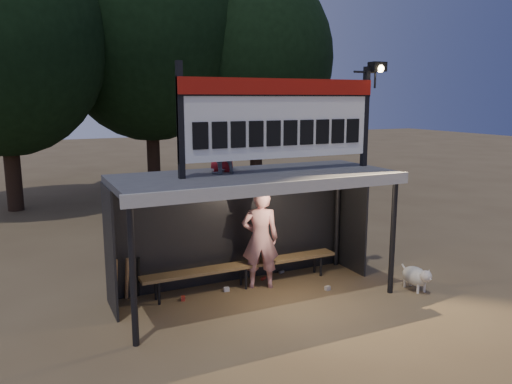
% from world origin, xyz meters
% --- Properties ---
extents(ground, '(80.00, 80.00, 0.00)m').
position_xyz_m(ground, '(0.00, 0.00, 0.00)').
color(ground, brown).
rests_on(ground, ground).
extents(player, '(0.83, 0.69, 1.95)m').
position_xyz_m(player, '(0.30, 0.42, 0.98)').
color(player, white).
rests_on(player, ground).
extents(child_a, '(0.56, 0.45, 1.08)m').
position_xyz_m(child_a, '(-0.58, 0.25, 2.86)').
color(child_a, slate).
rests_on(child_a, dugout_shelter).
extents(child_b, '(0.64, 0.58, 1.09)m').
position_xyz_m(child_b, '(-0.44, 0.49, 2.87)').
color(child_b, '#B31B22').
rests_on(child_b, dugout_shelter).
extents(dugout_shelter, '(5.10, 2.08, 2.32)m').
position_xyz_m(dugout_shelter, '(0.00, 0.24, 1.85)').
color(dugout_shelter, '#3D3D40').
rests_on(dugout_shelter, ground).
extents(scoreboard_assembly, '(4.10, 0.27, 1.99)m').
position_xyz_m(scoreboard_assembly, '(0.56, -0.01, 3.32)').
color(scoreboard_assembly, black).
rests_on(scoreboard_assembly, dugout_shelter).
extents(bench, '(4.00, 0.35, 0.48)m').
position_xyz_m(bench, '(0.00, 0.55, 0.43)').
color(bench, olive).
rests_on(bench, ground).
extents(tree_left, '(6.46, 6.46, 9.27)m').
position_xyz_m(tree_left, '(-4.00, 10.00, 5.51)').
color(tree_left, '#301F15').
rests_on(tree_left, ground).
extents(tree_mid, '(7.22, 7.22, 10.36)m').
position_xyz_m(tree_mid, '(1.00, 11.50, 6.17)').
color(tree_mid, '#301F15').
rests_on(tree_mid, ground).
extents(tree_right, '(6.08, 6.08, 8.72)m').
position_xyz_m(tree_right, '(5.00, 10.50, 5.19)').
color(tree_right, black).
rests_on(tree_right, ground).
extents(dog, '(0.36, 0.81, 0.49)m').
position_xyz_m(dog, '(2.92, -1.02, 0.28)').
color(dog, beige).
rests_on(dog, ground).
extents(bats, '(0.48, 0.33, 0.84)m').
position_xyz_m(bats, '(-2.18, 0.82, 0.43)').
color(bats, '#966E46').
rests_on(bats, ground).
extents(litter, '(2.76, 1.27, 0.08)m').
position_xyz_m(litter, '(0.24, 0.44, 0.04)').
color(litter, '#B12B1E').
rests_on(litter, ground).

